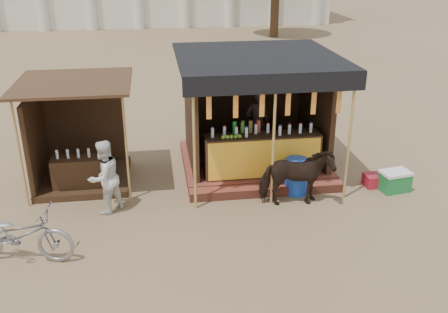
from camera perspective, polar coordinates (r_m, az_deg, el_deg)
ground at (r=9.16m, az=1.47°, el=-10.25°), size 120.00×120.00×0.00m
main_stall at (r=11.85m, az=3.59°, el=3.22°), size 3.60×3.61×2.78m
secondary_stall at (r=11.70m, az=-16.75°, el=1.09°), size 2.40×2.40×2.38m
cow at (r=10.34m, az=8.23°, el=-2.44°), size 1.49×0.71×1.24m
motorbike at (r=9.23m, az=-22.42°, el=-8.27°), size 1.99×1.02×0.99m
bystander at (r=10.22m, az=-13.51°, el=-2.30°), size 0.94×0.93×1.53m
blue_barrel at (r=10.95m, az=8.27°, el=-2.23°), size 0.61×0.61×0.80m
red_crate at (r=11.74m, az=16.65°, el=-2.63°), size 0.38×0.40×0.27m
cooler at (r=11.63m, az=18.92°, el=-2.65°), size 0.70×0.54×0.46m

